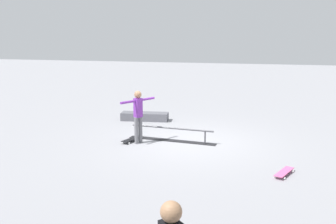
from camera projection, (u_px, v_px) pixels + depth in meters
The scene contains 6 objects.
ground_plane at pixel (188, 142), 11.75m from camera, with size 60.00×60.00×0.00m, color gray.
grind_rail at pixel (172, 135), 11.79m from camera, with size 2.75×0.50×0.42m.
skate_ledge at pixel (145, 116), 14.53m from camera, with size 1.75×0.51×0.30m, color #595960.
skater_main at pixel (138, 113), 11.41m from camera, with size 0.72×1.12×1.58m.
skateboard_main at pixel (132, 139), 11.75m from camera, with size 0.46×0.82×0.09m.
loose_skateboard_pink at pixel (284, 172), 9.00m from camera, with size 0.49×0.82×0.09m.
Camera 1 is at (-2.12, 11.14, 3.26)m, focal length 41.49 mm.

